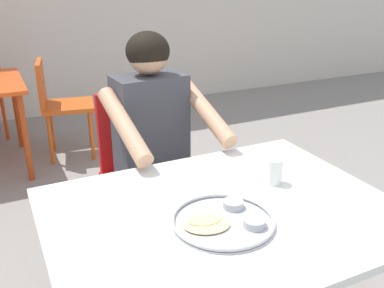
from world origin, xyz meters
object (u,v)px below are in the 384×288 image
object	(u,v)px
diner_foreground	(159,139)
drinking_cup	(274,170)
table_foreground	(223,227)
chair_red_right	(58,101)
thali_tray	(224,220)
chair_foreground	(142,163)

from	to	relation	value
diner_foreground	drinking_cup	bearing A→B (deg)	-69.07
table_foreground	chair_red_right	bearing A→B (deg)	93.83
chair_red_right	thali_tray	bearing A→B (deg)	-87.23
drinking_cup	chair_red_right	distance (m)	2.42
thali_tray	drinking_cup	xyz separation A→B (m)	(0.31, 0.16, 0.04)
table_foreground	drinking_cup	world-z (taller)	drinking_cup
thali_tray	chair_red_right	distance (m)	2.54
thali_tray	chair_foreground	distance (m)	1.02
drinking_cup	chair_red_right	size ratio (longest dim) A/B	0.12
drinking_cup	chair_foreground	world-z (taller)	chair_foreground
thali_tray	diner_foreground	bearing A→B (deg)	83.99
thali_tray	chair_red_right	size ratio (longest dim) A/B	0.41
table_foreground	thali_tray	world-z (taller)	thali_tray
table_foreground	diner_foreground	distance (m)	0.70
table_foreground	chair_red_right	size ratio (longest dim) A/B	1.42
chair_red_right	table_foreground	bearing A→B (deg)	-86.17
table_foreground	chair_foreground	distance (m)	0.93
thali_tray	table_foreground	bearing A→B (deg)	60.02
drinking_cup	table_foreground	bearing A→B (deg)	-161.59
table_foreground	drinking_cup	size ratio (longest dim) A/B	11.67
chair_red_right	chair_foreground	bearing A→B (deg)	-82.95
diner_foreground	chair_foreground	bearing A→B (deg)	93.35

